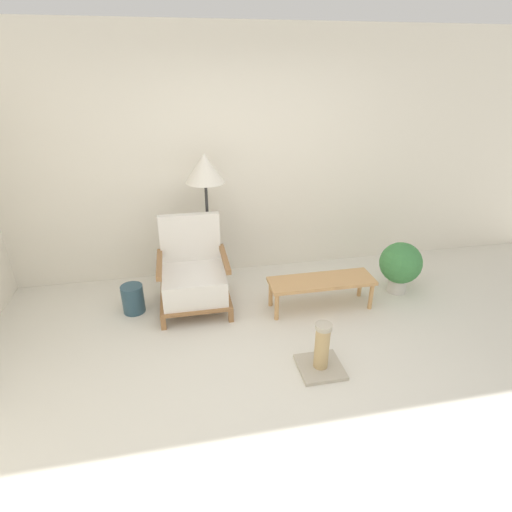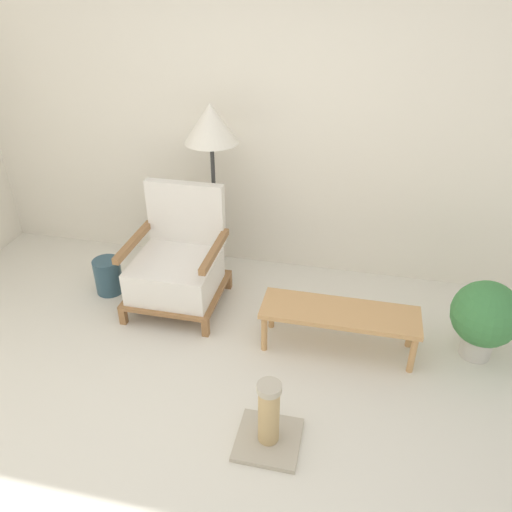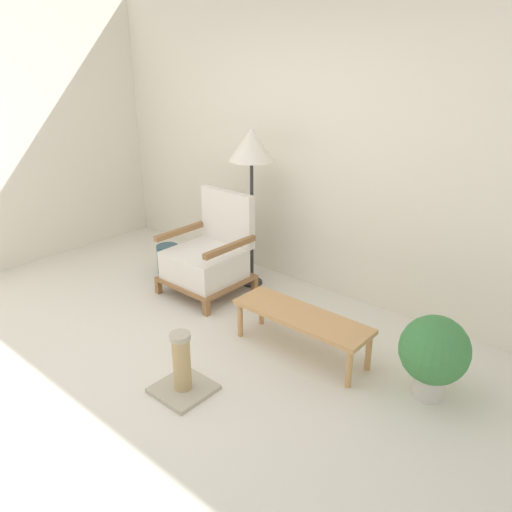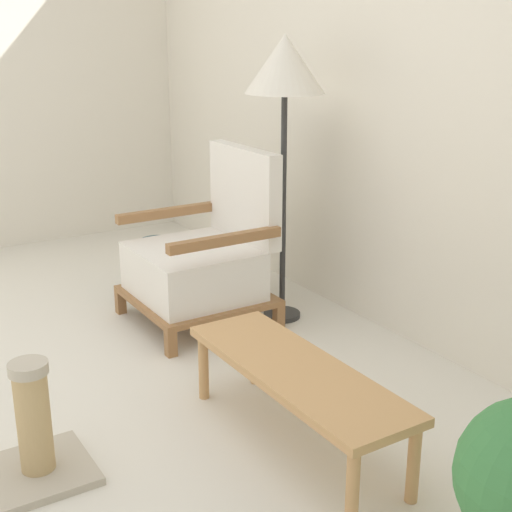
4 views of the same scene
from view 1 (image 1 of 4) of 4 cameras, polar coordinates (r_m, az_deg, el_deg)
ground_plane at (r=3.35m, az=5.65°, el=-18.04°), size 14.00×14.00×0.00m
wall_back at (r=4.60m, az=-1.37°, el=13.72°), size 8.00×0.06×2.70m
armchair at (r=4.13m, az=-8.91°, el=-2.90°), size 0.70×0.68×0.93m
floor_lamp at (r=4.15m, az=-7.31°, el=11.76°), size 0.41×0.41×1.51m
coffee_table at (r=4.14m, az=9.33°, el=-3.85°), size 1.08×0.34×0.33m
vase at (r=4.28m, az=-17.16°, el=-5.87°), size 0.22×0.22×0.30m
potted_plant at (r=4.63m, az=19.93°, el=-1.14°), size 0.45×0.45×0.58m
scratching_post at (r=3.43m, az=9.31°, el=-13.64°), size 0.37×0.37×0.45m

